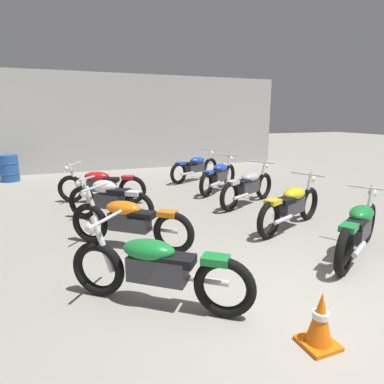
% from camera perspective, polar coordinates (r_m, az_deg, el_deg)
% --- Properties ---
extents(ground_plane, '(60.00, 60.00, 0.00)m').
position_cam_1_polar(ground_plane, '(4.11, 20.28, -18.38)').
color(ground_plane, gray).
extents(back_wall, '(13.09, 0.24, 3.60)m').
position_cam_1_polar(back_wall, '(13.37, -11.45, 11.57)').
color(back_wall, '#B2B2AD').
rests_on(back_wall, ground).
extents(motorcycle_left_row_0, '(1.76, 1.45, 0.97)m').
position_cam_1_polar(motorcycle_left_row_0, '(3.78, -6.10, -12.72)').
color(motorcycle_left_row_0, black).
rests_on(motorcycle_left_row_0, ground).
extents(motorcycle_left_row_1, '(1.72, 1.50, 0.97)m').
position_cam_1_polar(motorcycle_left_row_1, '(5.40, -10.73, -4.84)').
color(motorcycle_left_row_1, black).
rests_on(motorcycle_left_row_1, ground).
extents(motorcycle_left_row_2, '(1.52, 1.42, 0.88)m').
position_cam_1_polar(motorcycle_left_row_2, '(6.77, -14.00, -1.27)').
color(motorcycle_left_row_2, black).
rests_on(motorcycle_left_row_2, ground).
extents(motorcycle_left_row_3, '(2.01, 1.08, 0.97)m').
position_cam_1_polar(motorcycle_left_row_3, '(8.32, -15.30, 1.23)').
color(motorcycle_left_row_3, black).
rests_on(motorcycle_left_row_3, ground).
extents(motorcycle_right_row_0, '(1.93, 1.20, 0.97)m').
position_cam_1_polar(motorcycle_right_row_0, '(5.57, 26.60, -5.47)').
color(motorcycle_right_row_0, black).
rests_on(motorcycle_right_row_0, ground).
extents(motorcycle_right_row_1, '(2.03, 1.05, 0.97)m').
position_cam_1_polar(motorcycle_right_row_1, '(6.49, 16.61, -2.12)').
color(motorcycle_right_row_1, black).
rests_on(motorcycle_right_row_1, ground).
extents(motorcycle_right_row_2, '(1.99, 1.13, 0.97)m').
position_cam_1_polar(motorcycle_right_row_2, '(7.97, 9.61, 1.02)').
color(motorcycle_right_row_2, black).
rests_on(motorcycle_right_row_2, ground).
extents(motorcycle_right_row_3, '(1.76, 1.44, 0.97)m').
position_cam_1_polar(motorcycle_right_row_3, '(9.28, 4.62, 2.85)').
color(motorcycle_right_row_3, black).
rests_on(motorcycle_right_row_3, ground).
extents(motorcycle_right_row_4, '(2.01, 1.08, 0.97)m').
position_cam_1_polar(motorcycle_right_row_4, '(10.78, 0.59, 4.32)').
color(motorcycle_right_row_4, black).
rests_on(motorcycle_right_row_4, ground).
extents(oil_drum, '(0.59, 0.59, 0.85)m').
position_cam_1_polar(oil_drum, '(12.17, -28.76, 3.58)').
color(oil_drum, '#23519E').
rests_on(oil_drum, ground).
extents(traffic_cone, '(0.32, 0.32, 0.54)m').
position_cam_1_polar(traffic_cone, '(3.47, 21.05, -19.79)').
color(traffic_cone, orange).
rests_on(traffic_cone, ground).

